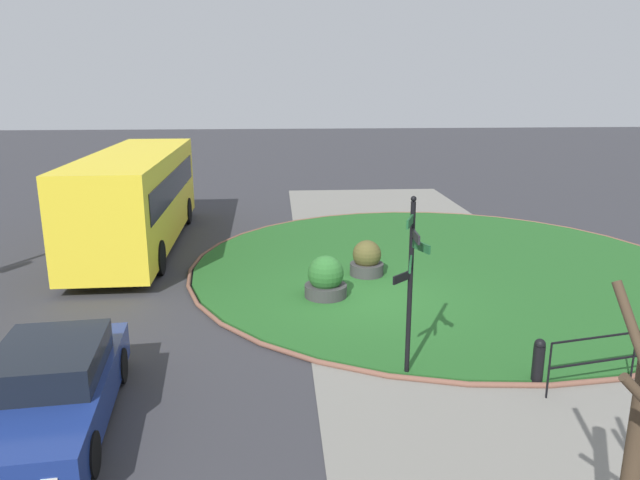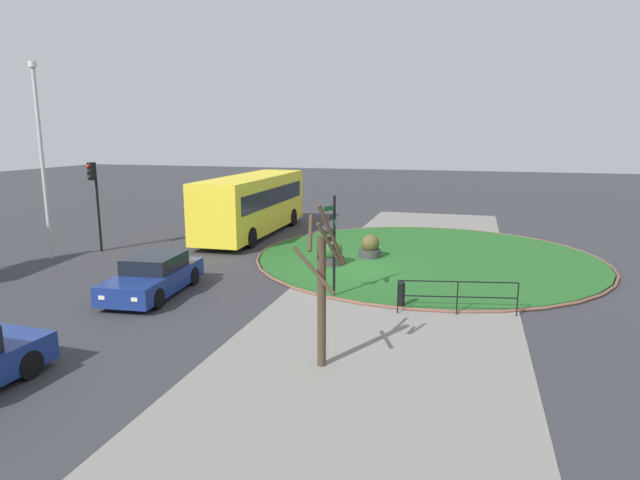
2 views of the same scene
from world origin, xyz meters
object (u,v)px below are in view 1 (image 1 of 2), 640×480
Objects in this scene: signpost_directional at (411,276)px; car_far_lane at (51,391)px; planter_near_signpost at (326,281)px; planter_kerbside at (367,261)px; bus_yellow at (137,197)px; bollard_foreground at (538,361)px.

signpost_directional reaches higher than car_far_lane.
planter_kerbside is at bearing -38.00° from planter_near_signpost.
planter_kerbside is (7.00, -6.06, -0.13)m from car_far_lane.
signpost_directional is at bearing -164.81° from planter_near_signpost.
bus_yellow is 8.15m from planter_near_signpost.
bus_yellow is (10.23, 9.23, 1.23)m from bollard_foreground.
bollard_foreground is at bearing -143.28° from planter_near_signpost.
bollard_foreground is 0.20× the size of car_far_lane.
planter_kerbside is at bearing -120.38° from bus_yellow.
car_far_lane is 3.93× the size of planter_near_signpost.
signpost_directional reaches higher than bus_yellow.
planter_kerbside reaches higher than bollard_foreground.
signpost_directional is 3.13× the size of planter_kerbside.
signpost_directional is 2.97× the size of planter_near_signpost.
bollard_foreground is 0.78× the size of planter_near_signpost.
planter_kerbside is (6.26, 2.16, 0.03)m from bollard_foreground.
signpost_directional is at bearing 178.64° from planter_kerbside.
bus_yellow reaches higher than planter_kerbside.
planter_near_signpost is (5.35, -4.77, -0.11)m from car_far_lane.
car_far_lane is at bearing 100.79° from signpost_directional.
signpost_directional is at bearing -145.92° from bus_yellow.
bollard_foreground is 6.62m from planter_kerbside.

